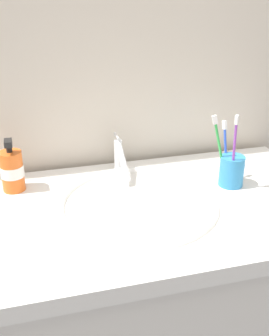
# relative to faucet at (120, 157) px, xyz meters

# --- Properties ---
(tiled_wall_back) EXTENTS (2.23, 0.04, 2.40)m
(tiled_wall_back) POSITION_rel_faucet_xyz_m (0.02, 0.11, 0.26)
(tiled_wall_back) COLOR beige
(tiled_wall_back) RESTS_ON ground
(vanity_counter) EXTENTS (1.03, 0.57, 0.88)m
(vanity_counter) POSITION_rel_faucet_xyz_m (0.02, -0.21, -0.49)
(vanity_counter) COLOR silver
(vanity_counter) RESTS_ON ground
(sink_basin) EXTENTS (0.42, 0.42, 0.10)m
(sink_basin) POSITION_rel_faucet_xyz_m (-0.00, -0.19, -0.08)
(sink_basin) COLOR white
(sink_basin) RESTS_ON vanity_counter
(faucet) EXTENTS (0.02, 0.16, 0.11)m
(faucet) POSITION_rel_faucet_xyz_m (0.00, 0.00, 0.00)
(faucet) COLOR silver
(faucet) RESTS_ON sink_basin
(toothbrush_cup) EXTENTS (0.07, 0.07, 0.09)m
(toothbrush_cup) POSITION_rel_faucet_xyz_m (0.28, -0.16, -0.01)
(toothbrush_cup) COLOR #338CCC
(toothbrush_cup) RESTS_ON vanity_counter
(toothbrush_blue) EXTENTS (0.02, 0.04, 0.17)m
(toothbrush_blue) POSITION_rel_faucet_xyz_m (0.27, -0.12, 0.05)
(toothbrush_blue) COLOR blue
(toothbrush_blue) RESTS_ON toothbrush_cup
(toothbrush_purple) EXTENTS (0.02, 0.02, 0.21)m
(toothbrush_purple) POSITION_rel_faucet_xyz_m (0.27, -0.18, 0.07)
(toothbrush_purple) COLOR purple
(toothbrush_purple) RESTS_ON toothbrush_cup
(toothbrush_green) EXTENTS (0.06, 0.01, 0.20)m
(toothbrush_green) POSITION_rel_faucet_xyz_m (0.24, -0.15, 0.07)
(toothbrush_green) COLOR green
(toothbrush_green) RESTS_ON toothbrush_cup
(soap_dispenser) EXTENTS (0.06, 0.06, 0.15)m
(soap_dispenser) POSITION_rel_faucet_xyz_m (-0.31, -0.03, 0.01)
(soap_dispenser) COLOR orange
(soap_dispenser) RESTS_ON vanity_counter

